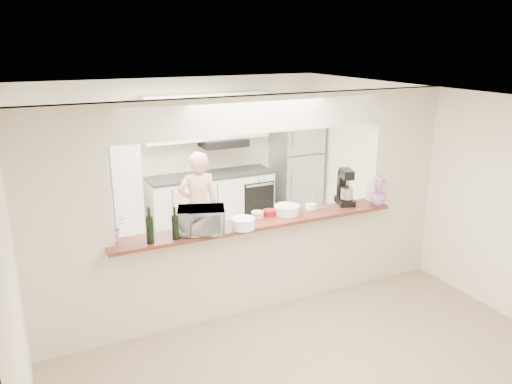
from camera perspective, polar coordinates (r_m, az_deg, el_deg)
floor at (r=6.16m, az=0.07°, el=-12.77°), size 6.00×6.00×0.00m
tile_overlay at (r=7.44m, az=-5.15°, el=-7.35°), size 5.00×2.90×0.01m
partition at (r=5.58m, az=0.08°, el=0.57°), size 5.00×0.15×2.50m
bar_counter at (r=5.90m, az=0.10°, el=-7.93°), size 3.40×0.38×1.09m
kitchen_cabinets at (r=8.12m, az=-9.48°, el=1.83°), size 3.15×0.62×2.25m
refrigerator at (r=8.94m, az=4.58°, el=2.58°), size 0.75×0.70×1.70m
flower_left at (r=5.25m, az=-16.15°, el=-3.92°), size 0.28×0.25×0.31m
wine_bottle_a at (r=5.13m, az=-12.04°, el=-4.20°), size 0.08×0.08×0.38m
wine_bottle_b at (r=5.19m, az=-9.21°, el=-3.92°), size 0.07×0.07×0.35m
toaster_oven at (r=5.32m, az=-6.27°, el=-3.26°), size 0.58×0.48×0.27m
serving_bowls at (r=5.34m, az=-6.34°, el=-3.39°), size 0.42×0.42×0.24m
plate_stack_a at (r=5.43m, az=-1.47°, el=-3.61°), size 0.26×0.26×0.12m
plate_stack_b at (r=5.89m, az=3.57°, el=-2.04°), size 0.30×0.30×0.11m
red_bowl at (r=5.84m, az=1.51°, el=-2.37°), size 0.14×0.14×0.07m
tan_bowl at (r=5.78m, az=0.18°, el=-2.58°), size 0.14×0.14×0.07m
utensil_caddy at (r=6.08m, az=6.68°, el=-1.10°), size 0.25×0.16×0.22m
stand_mixer at (r=6.31m, az=10.15°, el=0.42°), size 0.28×0.34×0.45m
flower_right at (r=6.36m, az=13.79°, el=0.14°), size 0.26×0.26×0.36m
person at (r=7.13m, az=-6.60°, el=-1.69°), size 0.62×0.44×1.59m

